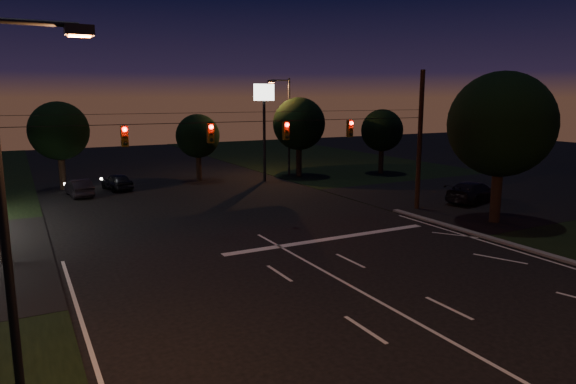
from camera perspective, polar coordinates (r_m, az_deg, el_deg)
ground at (r=16.82m, az=17.93°, el=-15.68°), size 140.00×140.00×0.00m
cross_street_right at (r=41.40m, az=21.42°, el=-0.38°), size 20.00×16.00×0.02m
stop_bar at (r=26.97m, az=4.76°, el=-5.19°), size 12.00×0.50×0.01m
utility_pole_right at (r=35.04m, az=14.09°, el=-1.83°), size 0.30×0.30×9.00m
utility_pole_left at (r=26.34m, az=-28.96°, el=-6.90°), size 0.28×0.28×8.00m
signal_span at (r=27.66m, az=-4.28°, el=6.78°), size 24.00×0.40×1.56m
pole_sign_right at (r=44.62m, az=-2.67°, el=9.13°), size 1.80×0.30×8.40m
street_light_left at (r=12.47m, az=-28.12°, el=-0.13°), size 2.20×0.35×9.00m
street_light_right_far at (r=47.89m, az=-0.16°, el=8.04°), size 2.20×0.35×9.00m
tree_right_near at (r=32.08m, az=22.41°, el=6.84°), size 6.00×6.00×8.76m
tree_far_b at (r=44.62m, az=-24.08°, el=6.15°), size 4.60×4.60×6.98m
tree_far_c at (r=45.77m, az=-10.01°, el=6.09°), size 3.80×3.80×5.86m
tree_far_d at (r=47.52m, az=1.17°, el=7.51°), size 4.80×4.80×7.30m
tree_far_e at (r=50.33m, az=10.34°, el=6.70°), size 4.00×4.00×6.18m
car_oncoming_a at (r=43.16m, az=-18.47°, el=1.11°), size 2.18×4.07×1.32m
car_oncoming_b at (r=41.27m, az=-22.21°, el=0.45°), size 1.78×4.04×1.29m
car_cross at (r=38.25m, az=19.94°, el=0.00°), size 5.44×3.26×1.48m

